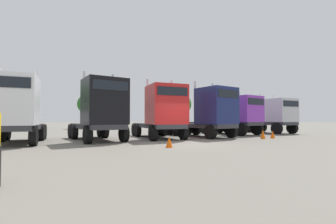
{
  "coord_description": "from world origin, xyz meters",
  "views": [
    {
      "loc": [
        -7.75,
        -11.45,
        1.44
      ],
      "look_at": [
        1.35,
        4.74,
        1.98
      ],
      "focal_mm": 25.26,
      "sensor_mm": 36.0,
      "label": 1
    }
  ],
  "objects_px": {
    "semi_truck_red": "(163,112)",
    "semi_truck_silver": "(274,115)",
    "semi_truck_navy": "(210,112)",
    "traffic_cone_far": "(263,134)",
    "traffic_cone_mid": "(169,142)",
    "semi_truck_purple": "(239,115)",
    "semi_truck_white": "(14,109)",
    "semi_truck_black": "(101,110)",
    "traffic_cone_near": "(273,134)"
  },
  "relations": [
    {
      "from": "semi_truck_purple",
      "to": "semi_truck_navy",
      "type": "bearing_deg",
      "value": -78.96
    },
    {
      "from": "semi_truck_purple",
      "to": "traffic_cone_far",
      "type": "relative_size",
      "value": 8.93
    },
    {
      "from": "semi_truck_silver",
      "to": "semi_truck_purple",
      "type": "bearing_deg",
      "value": -88.3
    },
    {
      "from": "traffic_cone_near",
      "to": "traffic_cone_far",
      "type": "relative_size",
      "value": 0.82
    },
    {
      "from": "semi_truck_red",
      "to": "semi_truck_purple",
      "type": "relative_size",
      "value": 1.11
    },
    {
      "from": "semi_truck_white",
      "to": "traffic_cone_far",
      "type": "bearing_deg",
      "value": 82.66
    },
    {
      "from": "semi_truck_red",
      "to": "traffic_cone_near",
      "type": "distance_m",
      "value": 8.4
    },
    {
      "from": "semi_truck_navy",
      "to": "traffic_cone_far",
      "type": "xyz_separation_m",
      "value": [
        2.53,
        -2.82,
        -1.6
      ]
    },
    {
      "from": "semi_truck_white",
      "to": "semi_truck_purple",
      "type": "height_order",
      "value": "semi_truck_white"
    },
    {
      "from": "semi_truck_white",
      "to": "semi_truck_navy",
      "type": "relative_size",
      "value": 0.92
    },
    {
      "from": "semi_truck_black",
      "to": "semi_truck_red",
      "type": "xyz_separation_m",
      "value": [
        4.28,
        -0.31,
        -0.06
      ]
    },
    {
      "from": "semi_truck_navy",
      "to": "semi_truck_silver",
      "type": "bearing_deg",
      "value": 91.8
    },
    {
      "from": "semi_truck_silver",
      "to": "semi_truck_white",
      "type": "bearing_deg",
      "value": -87.62
    },
    {
      "from": "traffic_cone_mid",
      "to": "traffic_cone_far",
      "type": "xyz_separation_m",
      "value": [
        8.45,
        1.17,
        0.06
      ]
    },
    {
      "from": "semi_truck_black",
      "to": "semi_truck_silver",
      "type": "xyz_separation_m",
      "value": [
        17.2,
        0.23,
        -0.19
      ]
    },
    {
      "from": "semi_truck_white",
      "to": "semi_truck_silver",
      "type": "distance_m",
      "value": 21.9
    },
    {
      "from": "semi_truck_red",
      "to": "semi_truck_navy",
      "type": "bearing_deg",
      "value": 89.83
    },
    {
      "from": "semi_truck_white",
      "to": "semi_truck_black",
      "type": "xyz_separation_m",
      "value": [
        4.7,
        -0.38,
        0.02
      ]
    },
    {
      "from": "semi_truck_white",
      "to": "semi_truck_black",
      "type": "distance_m",
      "value": 4.71
    },
    {
      "from": "semi_truck_red",
      "to": "traffic_cone_mid",
      "type": "xyz_separation_m",
      "value": [
        -2.05,
        -4.54,
        -1.66
      ]
    },
    {
      "from": "semi_truck_red",
      "to": "traffic_cone_far",
      "type": "bearing_deg",
      "value": 70.22
    },
    {
      "from": "semi_truck_silver",
      "to": "traffic_cone_mid",
      "type": "bearing_deg",
      "value": -68.49
    },
    {
      "from": "semi_truck_purple",
      "to": "traffic_cone_mid",
      "type": "relative_size",
      "value": 10.7
    },
    {
      "from": "semi_truck_white",
      "to": "semi_truck_navy",
      "type": "bearing_deg",
      "value": 91.92
    },
    {
      "from": "semi_truck_white",
      "to": "traffic_cone_near",
      "type": "height_order",
      "value": "semi_truck_white"
    },
    {
      "from": "traffic_cone_far",
      "to": "semi_truck_white",
      "type": "bearing_deg",
      "value": 165.22
    },
    {
      "from": "traffic_cone_mid",
      "to": "semi_truck_silver",
      "type": "bearing_deg",
      "value": 18.74
    },
    {
      "from": "semi_truck_red",
      "to": "semi_truck_navy",
      "type": "relative_size",
      "value": 1.01
    },
    {
      "from": "traffic_cone_far",
      "to": "semi_truck_red",
      "type": "bearing_deg",
      "value": 152.22
    },
    {
      "from": "traffic_cone_mid",
      "to": "semi_truck_purple",
      "type": "bearing_deg",
      "value": 26.9
    },
    {
      "from": "semi_truck_navy",
      "to": "semi_truck_white",
      "type": "bearing_deg",
      "value": -100.6
    },
    {
      "from": "traffic_cone_near",
      "to": "traffic_cone_mid",
      "type": "height_order",
      "value": "traffic_cone_mid"
    },
    {
      "from": "traffic_cone_mid",
      "to": "traffic_cone_near",
      "type": "bearing_deg",
      "value": 7.15
    },
    {
      "from": "semi_truck_red",
      "to": "semi_truck_purple",
      "type": "xyz_separation_m",
      "value": [
        8.14,
        0.63,
        -0.12
      ]
    },
    {
      "from": "semi_truck_navy",
      "to": "semi_truck_silver",
      "type": "height_order",
      "value": "semi_truck_navy"
    },
    {
      "from": "semi_truck_red",
      "to": "semi_truck_silver",
      "type": "height_order",
      "value": "semi_truck_red"
    },
    {
      "from": "semi_truck_black",
      "to": "semi_truck_silver",
      "type": "height_order",
      "value": "semi_truck_black"
    },
    {
      "from": "traffic_cone_far",
      "to": "traffic_cone_mid",
      "type": "bearing_deg",
      "value": -172.11
    },
    {
      "from": "semi_truck_purple",
      "to": "traffic_cone_near",
      "type": "height_order",
      "value": "semi_truck_purple"
    },
    {
      "from": "semi_truck_navy",
      "to": "traffic_cone_far",
      "type": "height_order",
      "value": "semi_truck_navy"
    },
    {
      "from": "semi_truck_purple",
      "to": "traffic_cone_far",
      "type": "distance_m",
      "value": 4.61
    },
    {
      "from": "semi_truck_black",
      "to": "semi_truck_red",
      "type": "distance_m",
      "value": 4.29
    },
    {
      "from": "semi_truck_black",
      "to": "semi_truck_red",
      "type": "relative_size",
      "value": 0.94
    },
    {
      "from": "semi_truck_red",
      "to": "semi_truck_silver",
      "type": "distance_m",
      "value": 12.94
    },
    {
      "from": "semi_truck_navy",
      "to": "semi_truck_purple",
      "type": "height_order",
      "value": "semi_truck_navy"
    },
    {
      "from": "semi_truck_navy",
      "to": "traffic_cone_far",
      "type": "relative_size",
      "value": 9.78
    },
    {
      "from": "semi_truck_purple",
      "to": "traffic_cone_mid",
      "type": "distance_m",
      "value": 11.53
    },
    {
      "from": "semi_truck_silver",
      "to": "traffic_cone_far",
      "type": "height_order",
      "value": "semi_truck_silver"
    },
    {
      "from": "semi_truck_purple",
      "to": "semi_truck_white",
      "type": "bearing_deg",
      "value": -94.64
    },
    {
      "from": "semi_truck_red",
      "to": "semi_truck_purple",
      "type": "height_order",
      "value": "semi_truck_red"
    }
  ]
}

